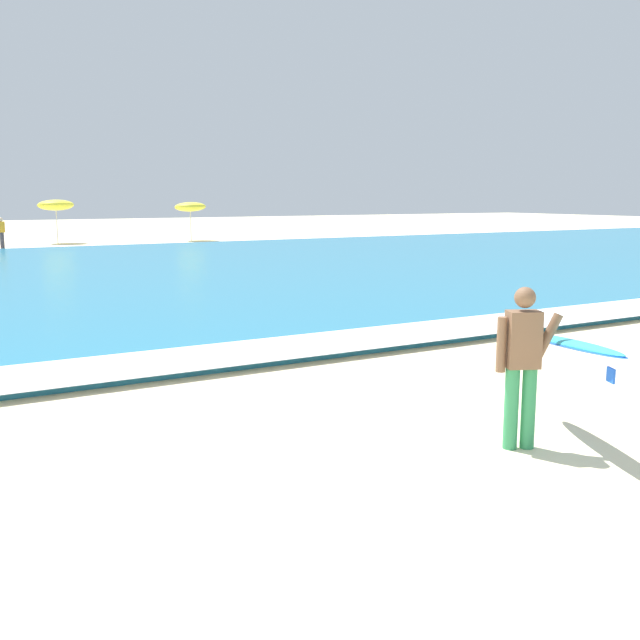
% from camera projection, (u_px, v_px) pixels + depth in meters
% --- Properties ---
extents(ground_plane, '(160.00, 160.00, 0.00)m').
position_uv_depth(ground_plane, '(302.00, 493.00, 6.62)').
color(ground_plane, beige).
extents(sea, '(120.00, 28.00, 0.14)m').
position_uv_depth(sea, '(14.00, 281.00, 22.51)').
color(sea, teal).
rests_on(sea, ground).
extents(surf_foam, '(120.00, 1.70, 0.01)m').
position_uv_depth(surf_foam, '(138.00, 364.00, 11.04)').
color(surf_foam, white).
rests_on(surf_foam, sea).
extents(surfer_with_board, '(1.34, 2.29, 1.73)m').
position_uv_depth(surfer_with_board, '(543.00, 354.00, 7.64)').
color(surfer_with_board, '#338E56').
rests_on(surfer_with_board, ground).
extents(beach_umbrella_2, '(1.95, 1.98, 2.48)m').
position_uv_depth(beach_umbrella_2, '(56.00, 205.00, 40.77)').
color(beach_umbrella_2, beige).
rests_on(beach_umbrella_2, ground).
extents(beach_umbrella_3, '(1.83, 1.87, 2.32)m').
position_uv_depth(beach_umbrella_3, '(190.00, 207.00, 43.21)').
color(beach_umbrella_3, beige).
rests_on(beach_umbrella_3, ground).
extents(beachgoer_near_row_left, '(0.32, 0.20, 1.58)m').
position_uv_depth(beachgoer_near_row_left, '(2.00, 232.00, 36.33)').
color(beachgoer_near_row_left, '#383842').
rests_on(beachgoer_near_row_left, ground).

